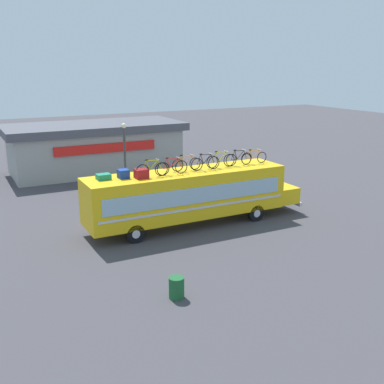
# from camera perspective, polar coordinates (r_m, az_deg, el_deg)

# --- Properties ---
(ground_plane) EXTENTS (120.00, 120.00, 0.00)m
(ground_plane) POSITION_cam_1_polar(r_m,az_deg,el_deg) (26.04, -0.62, -4.06)
(ground_plane) COLOR #423F44
(bus) EXTENTS (12.70, 2.61, 3.06)m
(bus) POSITION_cam_1_polar(r_m,az_deg,el_deg) (25.62, -0.10, -0.20)
(bus) COLOR yellow
(bus) RESTS_ON ground
(luggage_bag_1) EXTENTS (0.68, 0.55, 0.28)m
(luggage_bag_1) POSITION_cam_1_polar(r_m,az_deg,el_deg) (23.81, -10.73, 1.84)
(luggage_bag_1) COLOR #1E7F66
(luggage_bag_1) RESTS_ON bus
(luggage_bag_2) EXTENTS (0.51, 0.56, 0.44)m
(luggage_bag_2) POSITION_cam_1_polar(r_m,az_deg,el_deg) (23.90, -8.35, 2.20)
(luggage_bag_2) COLOR #193899
(luggage_bag_2) RESTS_ON bus
(luggage_bag_3) EXTENTS (0.65, 0.55, 0.47)m
(luggage_bag_3) POSITION_cam_1_polar(r_m,az_deg,el_deg) (23.76, -6.18, 2.22)
(luggage_bag_3) COLOR maroon
(luggage_bag_3) RESTS_ON bus
(rooftop_bicycle_1) EXTENTS (1.75, 0.44, 0.94)m
(rooftop_bicycle_1) POSITION_cam_1_polar(r_m,az_deg,el_deg) (23.94, -4.91, 2.74)
(rooftop_bicycle_1) COLOR black
(rooftop_bicycle_1) RESTS_ON bus
(rooftop_bicycle_2) EXTENTS (1.76, 0.44, 0.94)m
(rooftop_bicycle_2) POSITION_cam_1_polar(r_m,az_deg,el_deg) (24.41, -2.43, 3.03)
(rooftop_bicycle_2) COLOR black
(rooftop_bicycle_2) RESTS_ON bus
(rooftop_bicycle_3) EXTENTS (1.73, 0.44, 0.90)m
(rooftop_bicycle_3) POSITION_cam_1_polar(r_m,az_deg,el_deg) (25.32, -0.70, 3.45)
(rooftop_bicycle_3) COLOR black
(rooftop_bicycle_3) RESTS_ON bus
(rooftop_bicycle_4) EXTENTS (1.75, 0.44, 0.93)m
(rooftop_bicycle_4) POSITION_cam_1_polar(r_m,az_deg,el_deg) (25.48, 1.64, 3.55)
(rooftop_bicycle_4) COLOR black
(rooftop_bicycle_4) RESTS_ON bus
(rooftop_bicycle_5) EXTENTS (1.81, 0.44, 0.95)m
(rooftop_bicycle_5) POSITION_cam_1_polar(r_m,az_deg,el_deg) (26.16, 3.50, 3.85)
(rooftop_bicycle_5) COLOR black
(rooftop_bicycle_5) RESTS_ON bus
(rooftop_bicycle_6) EXTENTS (1.74, 0.44, 0.94)m
(rooftop_bicycle_6) POSITION_cam_1_polar(r_m,az_deg,el_deg) (26.78, 5.71, 4.06)
(rooftop_bicycle_6) COLOR black
(rooftop_bicycle_6) RESTS_ON bus
(rooftop_bicycle_7) EXTENTS (1.73, 0.44, 0.87)m
(rooftop_bicycle_7) POSITION_cam_1_polar(r_m,az_deg,el_deg) (27.34, 7.56, 4.18)
(rooftop_bicycle_7) COLOR black
(rooftop_bicycle_7) RESTS_ON bus
(roadside_building) EXTENTS (14.30, 6.53, 3.95)m
(roadside_building) POSITION_cam_1_polar(r_m,az_deg,el_deg) (39.75, -11.72, 5.40)
(roadside_building) COLOR #9E9E99
(roadside_building) RESTS_ON ground
(trash_bin) EXTENTS (0.59, 0.59, 0.84)m
(trash_bin) POSITION_cam_1_polar(r_m,az_deg,el_deg) (18.18, -1.90, -11.55)
(trash_bin) COLOR #1E592D
(trash_bin) RESTS_ON ground
(street_lamp) EXTENTS (0.31, 0.31, 5.21)m
(street_lamp) POSITION_cam_1_polar(r_m,az_deg,el_deg) (29.03, -8.16, 4.11)
(street_lamp) COLOR #38383D
(street_lamp) RESTS_ON ground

